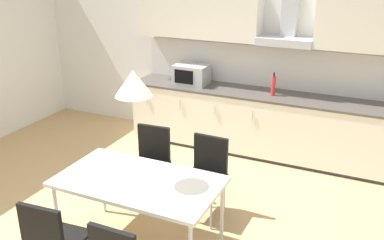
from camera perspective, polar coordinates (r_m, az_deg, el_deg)
The scene contains 12 objects.
ground_plane at distance 4.55m, azimuth -8.04°, elevation -14.52°, with size 9.38×8.08×0.02m, color tan.
wall_back at distance 6.29m, azimuth 4.94°, elevation 9.72°, with size 7.50×0.10×2.79m, color silver.
kitchen_counter at distance 5.98m, azimuth 11.29°, elevation -0.71°, with size 4.27×0.66×0.88m.
backsplash_tile at distance 6.05m, azimuth 12.49°, elevation 6.66°, with size 4.25×0.02×0.57m, color silver.
upper_wall_cabinets at distance 5.77m, azimuth 12.67°, elevation 12.93°, with size 4.25×0.40×0.66m.
microwave at distance 6.20m, azimuth -0.09°, elevation 6.10°, with size 0.48×0.35×0.28m.
bottle_red at distance 5.78m, azimuth 10.78°, elevation 4.52°, with size 0.06×0.06×0.31m.
dining_table at distance 3.95m, azimuth -7.12°, elevation -8.48°, with size 1.48×0.83×0.73m.
chair_far_right at distance 4.51m, azimuth 1.97°, elevation -6.56°, with size 0.41×0.41×0.87m.
chair_far_left at distance 4.78m, azimuth -5.54°, elevation -4.96°, with size 0.43×0.43×0.87m.
chair_near_left at distance 3.68m, azimuth -18.22°, elevation -14.65°, with size 0.43×0.43×0.87m.
pendant_lamp at distance 3.58m, azimuth -7.80°, elevation 4.89°, with size 0.32×0.32×0.22m, color silver.
Camera 1 is at (2.09, -3.07, 2.61)m, focal length 40.00 mm.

